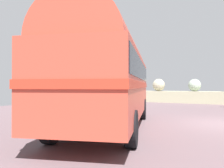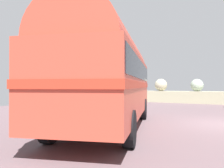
{
  "view_description": "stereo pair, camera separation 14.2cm",
  "coord_description": "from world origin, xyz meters",
  "views": [
    {
      "loc": [
        0.56,
        -10.65,
        1.59
      ],
      "look_at": [
        -4.08,
        -2.45,
        1.67
      ],
      "focal_mm": 37.33,
      "sensor_mm": 36.0,
      "label": 1
    },
    {
      "loc": [
        0.68,
        -10.58,
        1.59
      ],
      "look_at": [
        -4.08,
        -2.45,
        1.67
      ],
      "focal_mm": 37.33,
      "sensor_mm": 36.0,
      "label": 2
    }
  ],
  "objects": [
    {
      "name": "vintage_coach",
      "position": [
        -3.81,
        -3.14,
        2.05
      ],
      "size": [
        5.06,
        8.9,
        3.7
      ],
      "rotation": [
        0.0,
        0.0,
        0.33
      ],
      "color": "black",
      "rests_on": "ground"
    }
  ]
}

